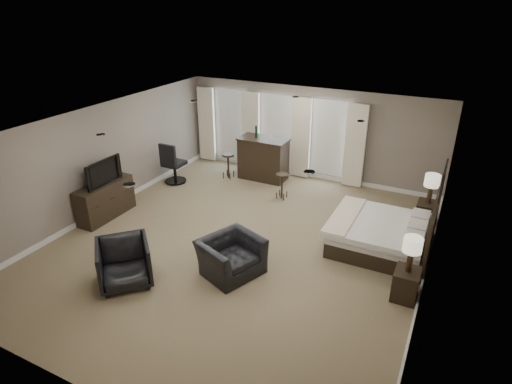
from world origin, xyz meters
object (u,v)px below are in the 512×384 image
at_px(bar_stool_right, 282,186).
at_px(lamp_far, 431,189).
at_px(tv, 102,181).
at_px(nightstand_near, 406,284).
at_px(armchair_far, 124,261).
at_px(dresser, 105,200).
at_px(lamp_near, 411,255).
at_px(armchair_near, 231,251).
at_px(bar_stool_left, 228,166).
at_px(desk_chair, 174,162).
at_px(nightstand_far, 426,214).
at_px(bar_counter, 263,159).
at_px(bed, 375,220).

bearing_deg(bar_stool_right, lamp_far, 2.24).
bearing_deg(tv, bar_stool_right, -50.19).
height_order(nightstand_near, armchair_far, armchair_far).
xyz_separation_m(lamp_far, dresser, (-6.92, -2.95, -0.50)).
bearing_deg(lamp_near, tv, -179.62).
relative_size(armchair_near, bar_stool_left, 1.48).
distance_m(armchair_near, desk_chair, 4.74).
bearing_deg(dresser, desk_chair, 84.80).
bearing_deg(bar_stool_right, armchair_near, -82.74).
bearing_deg(nightstand_far, nightstand_near, -90.00).
bearing_deg(bar_counter, bar_stool_left, -155.59).
xyz_separation_m(lamp_near, armchair_near, (-3.11, -0.70, -0.41)).
bearing_deg(lamp_near, dresser, -179.62).
bearing_deg(nightstand_far, lamp_near, -90.00).
distance_m(bed, bar_stool_right, 2.98).
bearing_deg(desk_chair, bed, 172.12).
xyz_separation_m(tv, armchair_far, (2.22, -1.81, -0.47)).
bearing_deg(bar_stool_left, bar_stool_right, -16.71).
xyz_separation_m(dresser, bar_stool_left, (1.43, 3.39, -0.06)).
xyz_separation_m(lamp_near, desk_chair, (-6.70, 2.40, -0.29)).
xyz_separation_m(armchair_far, bar_stool_left, (-0.80, 5.20, -0.10)).
relative_size(nightstand_near, bar_counter, 0.40).
relative_size(nightstand_far, dresser, 0.39).
height_order(lamp_near, dresser, lamp_near).
bearing_deg(tv, nightstand_far, -66.94).
bearing_deg(armchair_far, desk_chair, 69.59).
relative_size(dresser, bar_stool_right, 2.16).
height_order(tv, armchair_near, tv).
relative_size(tv, bar_stool_left, 1.41).
bearing_deg(armchair_near, tv, 101.83).
relative_size(nightstand_far, bar_stool_left, 0.79).
xyz_separation_m(armchair_near, armchair_far, (-1.58, -1.16, -0.01)).
relative_size(lamp_far, desk_chair, 0.58).
bearing_deg(bar_stool_right, dresser, -140.19).
xyz_separation_m(nightstand_near, bar_stool_left, (-5.49, 3.34, 0.09)).
xyz_separation_m(nightstand_far, dresser, (-6.92, -2.95, 0.14)).
distance_m(bed, dresser, 6.22).
distance_m(nightstand_far, armchair_far, 6.69).
xyz_separation_m(lamp_far, armchair_far, (-4.70, -4.76, -0.46)).
distance_m(bar_stool_left, bar_stool_right, 2.03).
xyz_separation_m(nightstand_near, tv, (-6.92, -0.05, 0.66)).
bearing_deg(bar_stool_left, lamp_near, -31.33).
bearing_deg(desk_chair, dresser, 86.22).
relative_size(armchair_near, desk_chair, 0.92).
relative_size(tv, armchair_near, 0.95).
xyz_separation_m(bed, desk_chair, (-5.81, 0.95, -0.03)).
height_order(lamp_far, bar_stool_left, lamp_far).
bearing_deg(lamp_far, tv, -156.94).
bearing_deg(bed, nightstand_near, -58.46).
height_order(nightstand_near, desk_chair, desk_chair).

